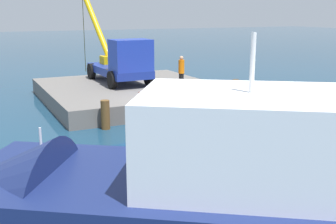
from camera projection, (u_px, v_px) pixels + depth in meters
ground at (168, 119)px, 20.25m from camera, size 200.00×200.00×0.00m
dock at (131, 93)px, 24.54m from camera, size 10.17×9.72×0.89m
crane_truck at (122, 61)px, 24.63m from camera, size 8.01×2.66×5.84m
dock_worker at (181, 71)px, 23.79m from camera, size 0.34×0.34×1.77m
salvaged_car at (173, 113)px, 18.52m from camera, size 4.76×3.59×2.66m
moored_yacht at (142, 212)px, 9.34m from camera, size 10.80×13.31×6.22m
piling_near at (105, 115)px, 18.37m from camera, size 0.39×0.39×1.31m
piling_mid at (142, 108)px, 19.28m from camera, size 0.31×0.31×1.49m
piling_far at (201, 101)px, 20.25m from camera, size 0.35×0.35×1.73m
piling_end at (235, 96)px, 21.35m from camera, size 0.31×0.31×1.74m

